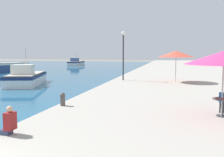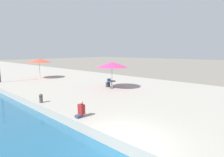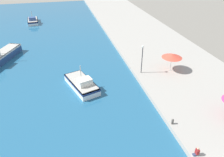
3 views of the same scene
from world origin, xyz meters
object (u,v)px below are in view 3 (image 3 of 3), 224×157
object	(u,v)px
cafe_umbrella_white	(172,56)
person_at_quay	(197,152)
mooring_bollard	(173,121)
lamppost	(142,54)
fishing_boat_near	(82,84)
fishing_boat_far	(33,21)

from	to	relation	value
cafe_umbrella_white	person_at_quay	size ratio (longest dim) A/B	3.37
mooring_bollard	lamppost	world-z (taller)	lamppost
fishing_boat_near	fishing_boat_far	world-z (taller)	fishing_boat_near
fishing_boat_far	person_at_quay	xyz separation A→B (m)	(17.94, -50.62, 0.32)
person_at_quay	lamppost	xyz separation A→B (m)	(0.53, 16.25, 2.69)
mooring_bollard	fishing_boat_far	bearing A→B (deg)	111.01
cafe_umbrella_white	person_at_quay	distance (m)	16.97
person_at_quay	fishing_boat_near	bearing A→B (deg)	120.82
fishing_boat_near	lamppost	world-z (taller)	lamppost
mooring_bollard	fishing_boat_near	bearing A→B (deg)	129.69
fishing_boat_far	lamppost	world-z (taller)	lamppost
lamppost	fishing_boat_far	bearing A→B (deg)	118.25
lamppost	person_at_quay	bearing A→B (deg)	-91.86
cafe_umbrella_white	mooring_bollard	bearing A→B (deg)	-115.42
fishing_boat_far	cafe_umbrella_white	world-z (taller)	cafe_umbrella_white
fishing_boat_near	lamppost	distance (m)	9.94
person_at_quay	lamppost	bearing A→B (deg)	88.14
person_at_quay	fishing_boat_far	bearing A→B (deg)	109.52
fishing_boat_far	mooring_bollard	bearing A→B (deg)	-74.06
fishing_boat_near	mooring_bollard	size ratio (longest dim) A/B	10.86
cafe_umbrella_white	person_at_quay	bearing A→B (deg)	-108.40
person_at_quay	mooring_bollard	xyz separation A→B (m)	(-0.19, 4.40, -0.06)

